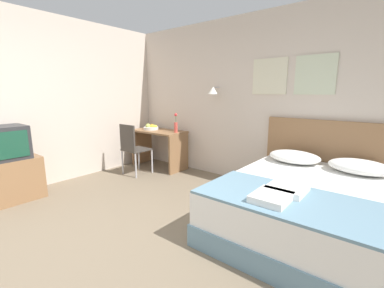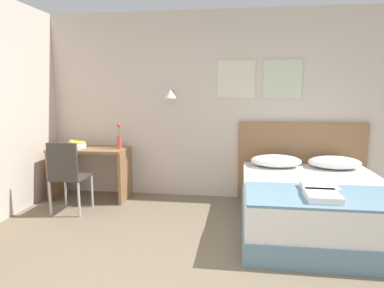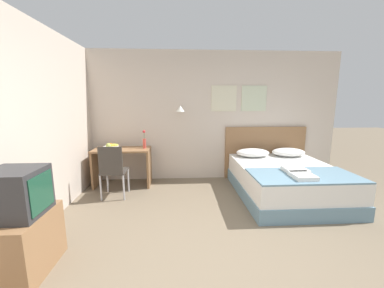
# 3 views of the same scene
# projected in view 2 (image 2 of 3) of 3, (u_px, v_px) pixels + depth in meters

# --- Properties ---
(wall_back) EXTENTS (5.54, 0.31, 2.65)m
(wall_back) POSITION_uv_depth(u_px,v_px,m) (211.00, 106.00, 4.89)
(wall_back) COLOR beige
(wall_back) RESTS_ON ground_plane
(bed) EXTENTS (1.61, 2.00, 0.55)m
(bed) POSITION_uv_depth(u_px,v_px,m) (315.00, 206.00, 3.82)
(bed) COLOR #66899E
(bed) RESTS_ON ground_plane
(headboard) EXTENTS (1.73, 0.06, 1.11)m
(headboard) POSITION_uv_depth(u_px,v_px,m) (300.00, 162.00, 4.78)
(headboard) COLOR #8E6642
(headboard) RESTS_ON ground_plane
(pillow_left) EXTENTS (0.66, 0.46, 0.16)m
(pillow_left) POSITION_uv_depth(u_px,v_px,m) (276.00, 161.00, 4.51)
(pillow_left) COLOR white
(pillow_left) RESTS_ON bed
(pillow_right) EXTENTS (0.66, 0.46, 0.16)m
(pillow_right) POSITION_uv_depth(u_px,v_px,m) (334.00, 162.00, 4.41)
(pillow_right) COLOR white
(pillow_right) RESTS_ON bed
(throw_blanket) EXTENTS (1.56, 0.80, 0.02)m
(throw_blanket) POSITION_uv_depth(u_px,v_px,m) (330.00, 196.00, 3.21)
(throw_blanket) COLOR #66899E
(throw_blanket) RESTS_ON bed
(folded_towel_near_foot) EXTENTS (0.32, 0.34, 0.06)m
(folded_towel_near_foot) POSITION_uv_depth(u_px,v_px,m) (319.00, 188.00, 3.35)
(folded_towel_near_foot) COLOR white
(folded_towel_near_foot) RESTS_ON throw_blanket
(folded_towel_mid_bed) EXTENTS (0.29, 0.35, 0.06)m
(folded_towel_mid_bed) POSITION_uv_depth(u_px,v_px,m) (322.00, 196.00, 3.08)
(folded_towel_mid_bed) COLOR white
(folded_towel_mid_bed) RESTS_ON throw_blanket
(desk) EXTENTS (1.07, 0.55, 0.74)m
(desk) POSITION_uv_depth(u_px,v_px,m) (90.00, 164.00, 4.89)
(desk) COLOR #8E6642
(desk) RESTS_ON ground_plane
(desk_chair) EXTENTS (0.42, 0.42, 0.92)m
(desk_chair) POSITION_uv_depth(u_px,v_px,m) (67.00, 172.00, 4.26)
(desk_chair) COLOR #3D3833
(desk_chair) RESTS_ON ground_plane
(fruit_bowl) EXTENTS (0.29, 0.29, 0.13)m
(fruit_bowl) POSITION_uv_depth(u_px,v_px,m) (75.00, 145.00, 4.85)
(fruit_bowl) COLOR silver
(fruit_bowl) RESTS_ON desk
(flower_vase) EXTENTS (0.06, 0.06, 0.36)m
(flower_vase) POSITION_uv_depth(u_px,v_px,m) (119.00, 139.00, 4.79)
(flower_vase) COLOR #D14C42
(flower_vase) RESTS_ON desk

